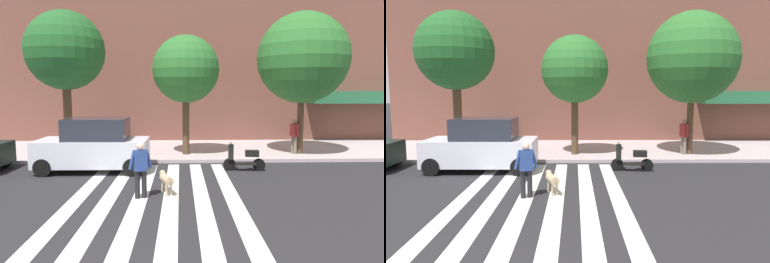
# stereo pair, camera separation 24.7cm
# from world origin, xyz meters

# --- Properties ---
(ground_plane) EXTENTS (160.00, 160.00, 0.00)m
(ground_plane) POSITION_xyz_m (0.00, 5.87, 0.00)
(ground_plane) COLOR #232326
(sidewalk_far) EXTENTS (80.00, 6.00, 0.15)m
(sidewalk_far) POSITION_xyz_m (0.00, 14.74, 0.07)
(sidewalk_far) COLOR #B4A3A6
(sidewalk_far) RESTS_ON ground_plane
(crosswalk_stripes) EXTENTS (4.95, 11.14, 0.01)m
(crosswalk_stripes) POSITION_xyz_m (0.88, 5.87, 0.00)
(crosswalk_stripes) COLOR silver
(crosswalk_stripes) RESTS_ON ground_plane
(parked_car_behind_first) EXTENTS (4.24, 2.01, 2.07)m
(parked_car_behind_first) POSITION_xyz_m (-1.74, 10.41, 0.99)
(parked_car_behind_first) COLOR silver
(parked_car_behind_first) RESTS_ON ground_plane
(parked_scooter) EXTENTS (1.63, 0.50, 1.11)m
(parked_scooter) POSITION_xyz_m (4.11, 10.27, 0.48)
(parked_scooter) COLOR black
(parked_scooter) RESTS_ON ground_plane
(street_tree_nearest) EXTENTS (3.65, 3.65, 6.65)m
(street_tree_nearest) POSITION_xyz_m (-3.72, 13.57, 4.94)
(street_tree_nearest) COLOR #4C3823
(street_tree_nearest) RESTS_ON sidewalk_far
(street_tree_middle) EXTENTS (3.10, 3.10, 5.51)m
(street_tree_middle) POSITION_xyz_m (1.88, 13.14, 4.08)
(street_tree_middle) COLOR #4C3823
(street_tree_middle) RESTS_ON sidewalk_far
(street_tree_further) EXTENTS (4.19, 4.19, 6.58)m
(street_tree_further) POSITION_xyz_m (7.30, 13.15, 4.62)
(street_tree_further) COLOR #4C3823
(street_tree_further) RESTS_ON sidewalk_far
(pedestrian_dog_walker) EXTENTS (0.69, 0.35, 1.64)m
(pedestrian_dog_walker) POSITION_xyz_m (0.46, 6.88, 0.93)
(pedestrian_dog_walker) COLOR black
(pedestrian_dog_walker) RESTS_ON ground_plane
(dog_on_leash) EXTENTS (0.50, 1.06, 0.65)m
(dog_on_leash) POSITION_xyz_m (1.17, 7.32, 0.44)
(dog_on_leash) COLOR tan
(dog_on_leash) RESTS_ON ground_plane
(pedestrian_bystander) EXTENTS (0.35, 0.69, 1.64)m
(pedestrian_bystander) POSITION_xyz_m (7.01, 13.06, 1.08)
(pedestrian_bystander) COLOR #6B6051
(pedestrian_bystander) RESTS_ON sidewalk_far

